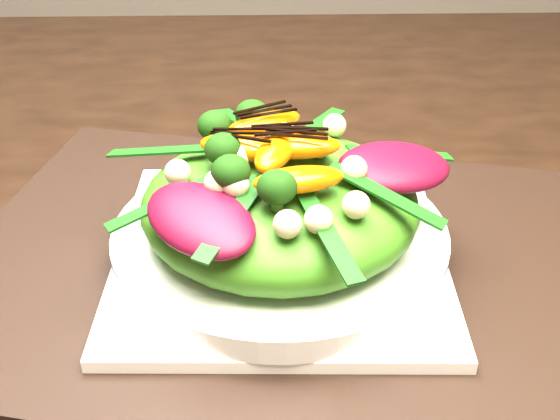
{
  "coord_description": "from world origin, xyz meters",
  "views": [
    {
      "loc": [
        0.19,
        -0.55,
        1.06
      ],
      "look_at": [
        0.2,
        -0.12,
        0.79
      ],
      "focal_mm": 48.0,
      "sensor_mm": 36.0,
      "label": 1
    }
  ],
  "objects_px": {
    "plate_base": "(280,254)",
    "lettuce_mound": "(280,204)",
    "dining_table": "(40,201)",
    "salad_bowl": "(280,239)",
    "orange_segment": "(244,135)",
    "placemat": "(280,261)"
  },
  "relations": [
    {
      "from": "plate_base",
      "to": "lettuce_mound",
      "type": "distance_m",
      "value": 0.04
    },
    {
      "from": "dining_table",
      "to": "orange_segment",
      "type": "relative_size",
      "value": 27.92
    },
    {
      "from": "dining_table",
      "to": "orange_segment",
      "type": "xyz_separation_m",
      "value": [
        0.18,
        -0.09,
        0.11
      ]
    },
    {
      "from": "salad_bowl",
      "to": "plate_base",
      "type": "bearing_deg",
      "value": 0.0
    },
    {
      "from": "dining_table",
      "to": "orange_segment",
      "type": "bearing_deg",
      "value": -27.03
    },
    {
      "from": "placemat",
      "to": "lettuce_mound",
      "type": "xyz_separation_m",
      "value": [
        0.0,
        -0.0,
        0.05
      ]
    },
    {
      "from": "placemat",
      "to": "lettuce_mound",
      "type": "relative_size",
      "value": 2.42
    },
    {
      "from": "lettuce_mound",
      "to": "orange_segment",
      "type": "relative_size",
      "value": 3.28
    },
    {
      "from": "plate_base",
      "to": "lettuce_mound",
      "type": "height_order",
      "value": "lettuce_mound"
    },
    {
      "from": "placemat",
      "to": "salad_bowl",
      "type": "relative_size",
      "value": 1.96
    },
    {
      "from": "dining_table",
      "to": "salad_bowl",
      "type": "height_order",
      "value": "dining_table"
    },
    {
      "from": "placemat",
      "to": "orange_segment",
      "type": "height_order",
      "value": "orange_segment"
    },
    {
      "from": "placemat",
      "to": "plate_base",
      "type": "xyz_separation_m",
      "value": [
        0.0,
        -0.0,
        0.01
      ]
    },
    {
      "from": "placemat",
      "to": "plate_base",
      "type": "bearing_deg",
      "value": -90.0
    },
    {
      "from": "dining_table",
      "to": "salad_bowl",
      "type": "xyz_separation_m",
      "value": [
        0.2,
        -0.12,
        0.04
      ]
    },
    {
      "from": "plate_base",
      "to": "lettuce_mound",
      "type": "bearing_deg",
      "value": 0.0
    },
    {
      "from": "salad_bowl",
      "to": "lettuce_mound",
      "type": "height_order",
      "value": "lettuce_mound"
    },
    {
      "from": "dining_table",
      "to": "lettuce_mound",
      "type": "bearing_deg",
      "value": -31.11
    },
    {
      "from": "dining_table",
      "to": "placemat",
      "type": "xyz_separation_m",
      "value": [
        0.2,
        -0.12,
        0.02
      ]
    },
    {
      "from": "salad_bowl",
      "to": "orange_segment",
      "type": "bearing_deg",
      "value": 127.49
    },
    {
      "from": "salad_bowl",
      "to": "orange_segment",
      "type": "height_order",
      "value": "orange_segment"
    },
    {
      "from": "plate_base",
      "to": "orange_segment",
      "type": "xyz_separation_m",
      "value": [
        -0.02,
        0.03,
        0.08
      ]
    }
  ]
}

